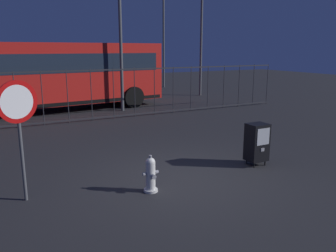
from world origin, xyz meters
TOP-DOWN VIEW (x-y plane):
  - ground_plane at (0.00, 0.00)m, footprint 60.00×60.00m
  - fire_hydrant at (-0.88, -0.31)m, footprint 0.33×0.31m
  - newspaper_box_primary at (2.05, -0.05)m, footprint 0.48×0.42m
  - stop_sign at (-3.10, 0.39)m, footprint 0.71×0.31m
  - fence_barrier at (-0.00, 6.98)m, footprint 18.03×0.04m
  - bus_near at (-1.18, 9.98)m, footprint 10.69×3.55m
  - street_light_near_left at (7.96, 16.42)m, footprint 0.32×0.32m
  - street_light_near_right at (7.81, 11.30)m, footprint 0.32×0.32m
  - street_light_far_right at (1.84, 8.55)m, footprint 0.32×0.32m

SIDE VIEW (x-z plane):
  - ground_plane at x=0.00m, z-range 0.00..0.00m
  - fire_hydrant at x=-0.88m, z-range -0.02..0.72m
  - newspaper_box_primary at x=2.05m, z-range 0.06..1.08m
  - fence_barrier at x=0.00m, z-range 0.02..2.02m
  - stop_sign at x=-3.10m, z-range 0.49..2.72m
  - bus_near at x=-1.18m, z-range 0.21..3.21m
  - street_light_near_left at x=7.96m, z-range 0.57..7.91m
  - street_light_far_right at x=1.84m, z-range 0.57..8.14m
  - street_light_near_right at x=7.81m, z-range 0.57..8.27m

